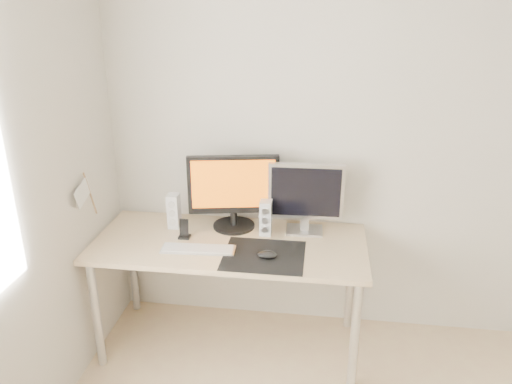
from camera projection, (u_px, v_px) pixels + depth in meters
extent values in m
plane|color=silver|center=(393.00, 145.00, 2.97)|extent=(3.50, 0.00, 3.50)
cube|color=black|center=(264.00, 255.00, 2.77)|extent=(0.45, 0.40, 0.00)
ellipsoid|color=black|center=(267.00, 255.00, 2.73)|extent=(0.11, 0.06, 0.04)
cube|color=#D1B587|center=(229.00, 244.00, 2.94)|extent=(1.60, 0.70, 0.03)
cylinder|color=silver|center=(96.00, 314.00, 2.90)|extent=(0.05, 0.05, 0.70)
cylinder|color=silver|center=(355.00, 336.00, 2.71)|extent=(0.05, 0.05, 0.70)
cylinder|color=silver|center=(133.00, 265.00, 3.43)|extent=(0.05, 0.05, 0.70)
cylinder|color=silver|center=(350.00, 280.00, 3.25)|extent=(0.05, 0.05, 0.70)
cylinder|color=black|center=(234.00, 226.00, 3.12)|extent=(0.30, 0.30, 0.02)
cylinder|color=black|center=(234.00, 216.00, 3.09)|extent=(0.05, 0.05, 0.12)
cube|color=black|center=(233.00, 184.00, 3.01)|extent=(0.55, 0.15, 0.36)
cube|color=orange|center=(233.00, 184.00, 2.98)|extent=(0.49, 0.10, 0.30)
cube|color=silver|center=(304.00, 230.00, 3.06)|extent=(0.22, 0.17, 0.01)
cube|color=#B5B5B8|center=(305.00, 222.00, 3.03)|extent=(0.05, 0.04, 0.10)
cube|color=#B5B5B7|center=(306.00, 191.00, 2.96)|extent=(0.45, 0.05, 0.34)
cube|color=black|center=(306.00, 193.00, 2.94)|extent=(0.41, 0.02, 0.30)
cube|color=white|center=(174.00, 211.00, 3.08)|extent=(0.07, 0.08, 0.22)
cylinder|color=silver|center=(173.00, 223.00, 3.06)|extent=(0.04, 0.01, 0.04)
cylinder|color=silver|center=(172.00, 214.00, 3.04)|extent=(0.04, 0.01, 0.04)
cylinder|color=silver|center=(171.00, 205.00, 3.02)|extent=(0.04, 0.01, 0.04)
cube|color=silver|center=(266.00, 218.00, 2.98)|extent=(0.07, 0.08, 0.22)
cylinder|color=silver|center=(265.00, 230.00, 2.97)|extent=(0.04, 0.01, 0.04)
cylinder|color=#B6B6B9|center=(265.00, 221.00, 2.94)|extent=(0.04, 0.01, 0.04)
cylinder|color=#BDBDBF|center=(265.00, 211.00, 2.92)|extent=(0.04, 0.01, 0.04)
cube|color=silver|center=(198.00, 249.00, 2.83)|extent=(0.43, 0.14, 0.01)
cube|color=white|center=(198.00, 248.00, 2.83)|extent=(0.41, 0.13, 0.01)
cube|color=black|center=(185.00, 237.00, 2.97)|extent=(0.07, 0.06, 0.01)
cube|color=black|center=(184.00, 228.00, 2.95)|extent=(0.05, 0.02, 0.11)
cylinder|color=#A57F54|center=(90.00, 194.00, 2.85)|extent=(0.01, 0.10, 0.29)
cube|color=white|center=(83.00, 193.00, 2.76)|extent=(0.00, 0.19, 0.15)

